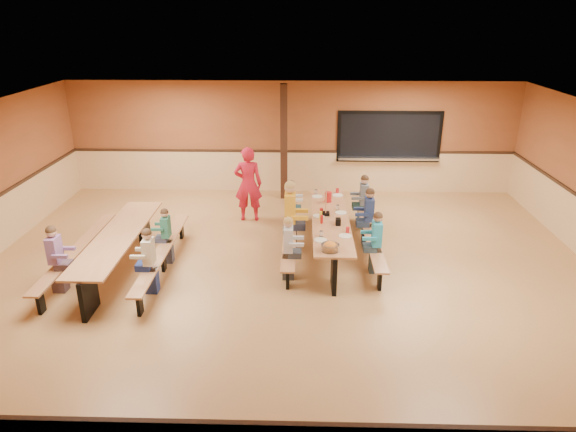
{
  "coord_description": "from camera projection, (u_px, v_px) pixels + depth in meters",
  "views": [
    {
      "loc": [
        0.27,
        -8.63,
        4.65
      ],
      "look_at": [
        0.03,
        0.16,
        1.15
      ],
      "focal_mm": 32.0,
      "sensor_mm": 36.0,
      "label": 1
    }
  ],
  "objects": [
    {
      "name": "ground",
      "position": [
        286.0,
        275.0,
        9.74
      ],
      "size": [
        12.0,
        12.0,
        0.0
      ],
      "primitive_type": "plane",
      "color": "#A36F3E",
      "rests_on": "ground"
    },
    {
      "name": "room_envelope",
      "position": [
        286.0,
        242.0,
        9.48
      ],
      "size": [
        12.04,
        10.04,
        3.02
      ],
      "color": "brown",
      "rests_on": "ground"
    },
    {
      "name": "kitchen_pass_through",
      "position": [
        389.0,
        139.0,
        13.73
      ],
      "size": [
        2.78,
        0.28,
        1.38
      ],
      "color": "black",
      "rests_on": "ground"
    },
    {
      "name": "structural_post",
      "position": [
        284.0,
        143.0,
        13.28
      ],
      "size": [
        0.18,
        0.18,
        3.0
      ],
      "primitive_type": "cube",
      "color": "black",
      "rests_on": "ground"
    },
    {
      "name": "cafeteria_table_main",
      "position": [
        330.0,
        228.0,
        10.54
      ],
      "size": [
        1.91,
        3.7,
        0.74
      ],
      "color": "#AF7045",
      "rests_on": "ground"
    },
    {
      "name": "cafeteria_table_second",
      "position": [
        119.0,
        245.0,
        9.76
      ],
      "size": [
        1.91,
        3.7,
        0.74
      ],
      "color": "#AF7045",
      "rests_on": "ground"
    },
    {
      "name": "seated_child_white_left",
      "position": [
        288.0,
        249.0,
        9.43
      ],
      "size": [
        0.37,
        0.3,
        1.21
      ],
      "primitive_type": null,
      "color": "silver",
      "rests_on": "ground"
    },
    {
      "name": "seated_adult_yellow",
      "position": [
        290.0,
        216.0,
        10.63
      ],
      "size": [
        0.49,
        0.4,
        1.45
      ],
      "primitive_type": null,
      "color": "gold",
      "rests_on": "ground"
    },
    {
      "name": "seated_child_grey_left",
      "position": [
        291.0,
        205.0,
        11.62
      ],
      "size": [
        0.34,
        0.28,
        1.15
      ],
      "primitive_type": null,
      "color": "white",
      "rests_on": "ground"
    },
    {
      "name": "seated_child_teal_right",
      "position": [
        376.0,
        243.0,
        9.66
      ],
      "size": [
        0.37,
        0.3,
        1.21
      ],
      "primitive_type": null,
      "color": "teal",
      "rests_on": "ground"
    },
    {
      "name": "seated_child_navy_right",
      "position": [
        369.0,
        218.0,
        10.79
      ],
      "size": [
        0.39,
        0.32,
        1.26
      ],
      "primitive_type": null,
      "color": "navy",
      "rests_on": "ground"
    },
    {
      "name": "seated_child_char_right",
      "position": [
        363.0,
        202.0,
        11.71
      ],
      "size": [
        0.38,
        0.31,
        1.24
      ],
      "primitive_type": null,
      "color": "#575C63",
      "rests_on": "ground"
    },
    {
      "name": "seated_child_purple_sec",
      "position": [
        56.0,
        260.0,
        8.99
      ],
      "size": [
        0.38,
        0.31,
        1.23
      ],
      "primitive_type": null,
      "color": "#845A8D",
      "rests_on": "ground"
    },
    {
      "name": "seated_child_green_sec",
      "position": [
        167.0,
        236.0,
        10.07
      ],
      "size": [
        0.32,
        0.27,
        1.12
      ],
      "primitive_type": null,
      "color": "#28634F",
      "rests_on": "ground"
    },
    {
      "name": "seated_child_tan_sec",
      "position": [
        150.0,
        261.0,
        8.96
      ],
      "size": [
        0.36,
        0.3,
        1.2
      ],
      "primitive_type": null,
      "color": "beige",
      "rests_on": "ground"
    },
    {
      "name": "standing_woman",
      "position": [
        248.0,
        184.0,
        12.04
      ],
      "size": [
        0.68,
        0.47,
        1.79
      ],
      "primitive_type": "imported",
      "rotation": [
        0.0,
        0.0,
        3.2
      ],
      "color": "red",
      "rests_on": "ground"
    },
    {
      "name": "punch_pitcher",
      "position": [
        328.0,
        197.0,
        11.33
      ],
      "size": [
        0.16,
        0.16,
        0.22
      ],
      "primitive_type": "cylinder",
      "color": "red",
      "rests_on": "cafeteria_table_main"
    },
    {
      "name": "chip_bowl",
      "position": [
        330.0,
        247.0,
        9.01
      ],
      "size": [
        0.32,
        0.32,
        0.15
      ],
      "primitive_type": null,
      "color": "orange",
      "rests_on": "cafeteria_table_main"
    },
    {
      "name": "napkin_dispenser",
      "position": [
        338.0,
        222.0,
        10.11
      ],
      "size": [
        0.1,
        0.14,
        0.13
      ],
      "primitive_type": "cube",
      "color": "black",
      "rests_on": "cafeteria_table_main"
    },
    {
      "name": "condiment_mustard",
      "position": [
        321.0,
        216.0,
        10.37
      ],
      "size": [
        0.06,
        0.06,
        0.17
      ],
      "primitive_type": "cylinder",
      "color": "yellow",
      "rests_on": "cafeteria_table_main"
    },
    {
      "name": "condiment_ketchup",
      "position": [
        322.0,
        219.0,
        10.18
      ],
      "size": [
        0.06,
        0.06,
        0.17
      ],
      "primitive_type": "cylinder",
      "color": "#B2140F",
      "rests_on": "cafeteria_table_main"
    },
    {
      "name": "table_paddle",
      "position": [
        326.0,
        209.0,
        10.58
      ],
      "size": [
        0.16,
        0.16,
        0.56
      ],
      "color": "black",
      "rests_on": "cafeteria_table_main"
    },
    {
      "name": "place_settings",
      "position": [
        330.0,
        216.0,
        10.44
      ],
      "size": [
        0.65,
        3.3,
        0.11
      ],
      "primitive_type": null,
      "color": "beige",
      "rests_on": "cafeteria_table_main"
    }
  ]
}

